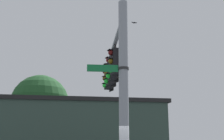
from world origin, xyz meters
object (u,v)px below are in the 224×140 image
object	(u,v)px
traffic_light_arm_end	(108,79)
street_name_sign	(115,69)
traffic_light_mid_inner	(112,68)
bird_flying	(134,23)
traffic_light_nearest_pole	(115,61)
traffic_light_mid_outer	(110,74)

from	to	relation	value
traffic_light_arm_end	street_name_sign	distance (m)	5.80
traffic_light_mid_inner	bird_flying	distance (m)	6.51
traffic_light_nearest_pole	traffic_light_mid_outer	bearing A→B (deg)	-16.27
street_name_sign	bird_flying	size ratio (longest dim) A/B	3.54
traffic_light_arm_end	street_name_sign	xyz separation A→B (m)	(-5.42, 1.85, -0.86)
street_name_sign	bird_flying	xyz separation A→B (m)	(7.35, -4.30, 4.92)
traffic_light_nearest_pole	bird_flying	size ratio (longest dim) A/B	3.68
traffic_light_nearest_pole	traffic_light_mid_inner	xyz separation A→B (m)	(1.07, -0.31, 0.00)
street_name_sign	traffic_light_mid_inner	bearing A→B (deg)	-20.46
traffic_light_mid_inner	traffic_light_mid_outer	size ratio (longest dim) A/B	1.00
traffic_light_mid_outer	street_name_sign	xyz separation A→B (m)	(-4.35, 1.54, -0.86)
traffic_light_mid_inner	street_name_sign	bearing A→B (deg)	159.54
traffic_light_mid_outer	traffic_light_arm_end	xyz separation A→B (m)	(1.07, -0.31, 0.00)
traffic_light_mid_outer	street_name_sign	bearing A→B (deg)	160.55
traffic_light_mid_inner	traffic_light_mid_outer	xyz separation A→B (m)	(1.07, -0.31, 0.00)
traffic_light_mid_outer	street_name_sign	size ratio (longest dim) A/B	1.04
traffic_light_mid_inner	traffic_light_nearest_pole	bearing A→B (deg)	163.73
traffic_light_mid_outer	street_name_sign	world-z (taller)	traffic_light_mid_outer
traffic_light_nearest_pole	traffic_light_mid_inner	bearing A→B (deg)	-16.27
traffic_light_nearest_pole	traffic_light_mid_inner	world-z (taller)	same
traffic_light_nearest_pole	traffic_light_mid_outer	size ratio (longest dim) A/B	1.00
traffic_light_mid_outer	bird_flying	distance (m)	5.75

